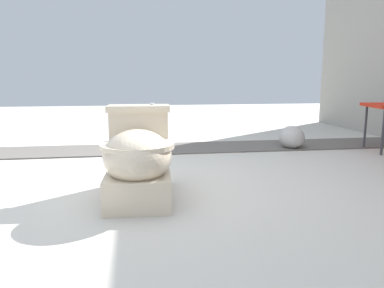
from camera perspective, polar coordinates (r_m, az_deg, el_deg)
The scene contains 4 objects.
ground_plane at distance 2.42m, azimuth -10.74°, elevation -6.11°, with size 14.00×14.00×0.00m, color beige.
gravel_strip at distance 3.57m, azimuth -2.11°, elevation -0.62°, with size 0.56×8.00×0.01m, color #605B56.
toilet at distance 2.08m, azimuth -8.18°, elevation -2.39°, with size 0.65×0.41×0.52m.
boulder_near at distance 3.69m, azimuth 14.96°, elevation 1.01°, with size 0.28×0.24×0.22m, color #B7B2AD.
Camera 1 is at (2.32, 0.09, 0.66)m, focal length 35.00 mm.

